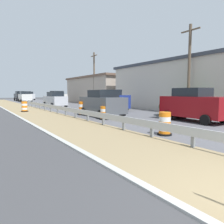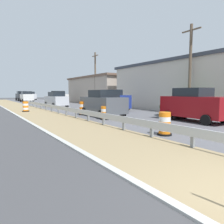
% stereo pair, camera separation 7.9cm
% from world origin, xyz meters
% --- Properties ---
extents(guardrail_median, '(0.18, 54.63, 0.71)m').
position_xyz_m(guardrail_median, '(2.16, 3.14, 0.52)').
color(guardrail_median, '#ADB2B7').
rests_on(guardrail_median, ground).
extents(traffic_barrel_nearest, '(0.65, 0.65, 1.04)m').
position_xyz_m(traffic_barrel_nearest, '(2.96, 5.13, 0.47)').
color(traffic_barrel_nearest, orange).
rests_on(traffic_barrel_nearest, ground).
extents(traffic_barrel_close, '(0.69, 0.69, 0.95)m').
position_xyz_m(traffic_barrel_close, '(3.48, 11.16, 0.42)').
color(traffic_barrel_close, orange).
rests_on(traffic_barrel_close, ground).
extents(traffic_barrel_mid, '(0.65, 0.65, 1.14)m').
position_xyz_m(traffic_barrel_mid, '(3.48, 14.82, 0.52)').
color(traffic_barrel_mid, orange).
rests_on(traffic_barrel_mid, ground).
extents(traffic_barrel_far, '(0.68, 0.68, 1.01)m').
position_xyz_m(traffic_barrel_far, '(-0.00, 20.62, 0.45)').
color(traffic_barrel_far, orange).
rests_on(traffic_barrel_far, ground).
extents(car_lead_near_lane, '(2.19, 4.25, 2.12)m').
position_xyz_m(car_lead_near_lane, '(4.44, 43.43, 1.06)').
color(car_lead_near_lane, silver).
rests_on(car_lead_near_lane, ground).
extents(car_trailing_near_lane, '(2.22, 4.60, 2.16)m').
position_xyz_m(car_trailing_near_lane, '(7.85, 33.97, 1.08)').
color(car_trailing_near_lane, silver).
rests_on(car_trailing_near_lane, ground).
extents(car_lead_far_lane, '(1.97, 4.71, 1.97)m').
position_xyz_m(car_lead_far_lane, '(4.60, 25.26, 0.99)').
color(car_lead_far_lane, silver).
rests_on(car_lead_far_lane, ground).
extents(car_mid_far_lane, '(2.12, 4.54, 2.20)m').
position_xyz_m(car_mid_far_lane, '(7.96, 7.20, 1.10)').
color(car_mid_far_lane, maroon).
rests_on(car_mid_far_lane, ground).
extents(car_trailing_far_lane, '(2.19, 4.43, 2.10)m').
position_xyz_m(car_trailing_far_lane, '(4.40, 13.01, 1.05)').
color(car_trailing_far_lane, '#4C5156').
rests_on(car_trailing_far_lane, ground).
extents(car_distant_a, '(2.23, 4.42, 2.08)m').
position_xyz_m(car_distant_a, '(7.56, 54.82, 1.04)').
color(car_distant_a, silver).
rests_on(car_distant_a, ground).
extents(car_distant_b, '(1.98, 4.38, 2.18)m').
position_xyz_m(car_distant_b, '(4.49, 49.79, 1.09)').
color(car_distant_b, black).
rests_on(car_distant_b, ground).
extents(car_distant_c, '(2.08, 4.66, 2.19)m').
position_xyz_m(car_distant_c, '(7.95, 17.13, 1.09)').
color(car_distant_c, navy).
rests_on(car_distant_c, ground).
extents(roadside_shop_near, '(7.66, 16.46, 5.21)m').
position_xyz_m(roadside_shop_near, '(15.36, 13.79, 2.62)').
color(roadside_shop_near, beige).
rests_on(roadside_shop_near, ground).
extents(roadside_shop_far, '(9.34, 15.06, 4.63)m').
position_xyz_m(roadside_shop_far, '(15.80, 30.84, 2.33)').
color(roadside_shop_far, '#AD9E8E').
rests_on(roadside_shop_far, ground).
extents(utility_pole_near, '(0.24, 1.80, 7.54)m').
position_xyz_m(utility_pole_near, '(11.18, 10.01, 3.93)').
color(utility_pole_near, brown).
rests_on(utility_pole_near, ground).
extents(utility_pole_mid, '(0.24, 1.80, 7.96)m').
position_xyz_m(utility_pole_mid, '(11.42, 27.16, 4.13)').
color(utility_pole_mid, brown).
rests_on(utility_pole_mid, ground).
extents(bush_roadside, '(3.11, 3.11, 1.47)m').
position_xyz_m(bush_roadside, '(9.67, 9.81, 0.73)').
color(bush_roadside, '#1E4C23').
rests_on(bush_roadside, ground).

